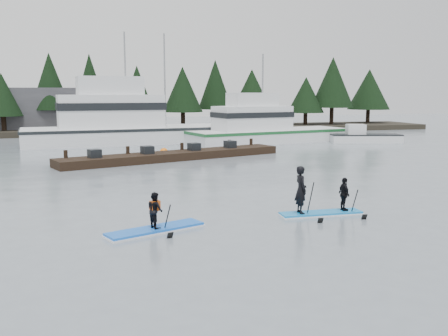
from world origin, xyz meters
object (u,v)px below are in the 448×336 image
object	(u,v)px
paddleboard_solo	(155,220)
fishing_boat_large	(131,134)
floating_dock	(175,156)
paddleboard_duo	(318,197)
fishing_boat_medium	(265,136)

from	to	relation	value
paddleboard_solo	fishing_boat_large	bearing A→B (deg)	65.13
floating_dock	paddleboard_duo	bearing A→B (deg)	-100.73
floating_dock	paddleboard_duo	world-z (taller)	paddleboard_duo
fishing_boat_medium	paddleboard_duo	bearing A→B (deg)	-118.24
fishing_boat_large	floating_dock	xyz separation A→B (m)	(1.75, -12.39, -0.58)
fishing_boat_large	fishing_boat_medium	xyz separation A→B (m)	(11.65, -2.86, -0.21)
fishing_boat_medium	floating_dock	bearing A→B (deg)	-148.15
fishing_boat_large	paddleboard_duo	xyz separation A→B (m)	(4.06, -29.00, -0.17)
fishing_boat_large	floating_dock	distance (m)	12.52
fishing_boat_medium	paddleboard_solo	distance (m)	29.99
fishing_boat_large	floating_dock	bearing A→B (deg)	-87.33
paddleboard_duo	fishing_boat_large	bearing A→B (deg)	99.67
fishing_boat_medium	paddleboard_solo	world-z (taller)	fishing_boat_medium
fishing_boat_large	paddleboard_duo	size ratio (longest dim) A/B	6.61
fishing_boat_medium	floating_dock	distance (m)	13.74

